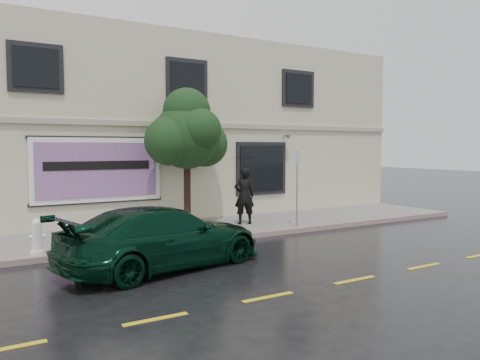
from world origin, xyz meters
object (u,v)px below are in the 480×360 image
fire_hydrant (37,237)px  car (163,237)px  street_tree (187,136)px  pedestrian (244,196)px

fire_hydrant → car: bearing=-24.4°
street_tree → car: bearing=-120.5°
pedestrian → street_tree: street_tree is taller
street_tree → fire_hydrant: street_tree is taller
pedestrian → street_tree: size_ratio=0.47×
fire_hydrant → street_tree: bearing=41.7°
car → fire_hydrant: bearing=33.7°
street_tree → fire_hydrant: 5.97m
street_tree → fire_hydrant: size_ratio=4.64×
car → pedestrian: (4.35, 3.58, 0.41)m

